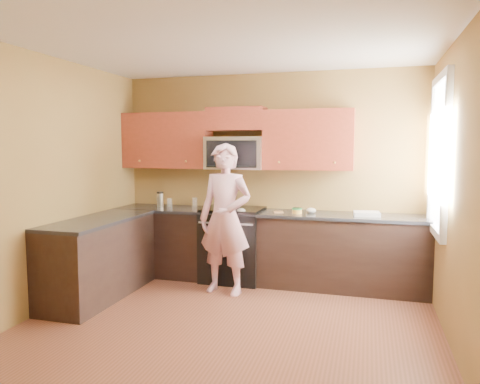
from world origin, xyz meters
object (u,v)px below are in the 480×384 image
(frying_pan, at_px, (230,210))
(travel_mug, at_px, (160,206))
(microwave, at_px, (236,169))
(woman, at_px, (225,219))
(stove, at_px, (233,244))
(butter_tub, at_px, (297,214))

(frying_pan, bearing_deg, travel_mug, 165.94)
(microwave, bearing_deg, woman, -84.67)
(stove, relative_size, butter_tub, 7.60)
(woman, distance_m, frying_pan, 0.39)
(butter_tub, bearing_deg, stove, 175.78)
(frying_pan, bearing_deg, butter_tub, 5.81)
(stove, relative_size, travel_mug, 4.79)
(stove, height_order, woman, woman)
(stove, distance_m, travel_mug, 1.19)
(microwave, height_order, frying_pan, microwave)
(stove, height_order, frying_pan, frying_pan)
(microwave, distance_m, travel_mug, 1.22)
(microwave, relative_size, frying_pan, 1.76)
(frying_pan, distance_m, travel_mug, 1.14)
(woman, height_order, travel_mug, woman)
(stove, height_order, microwave, microwave)
(microwave, distance_m, woman, 0.86)
(frying_pan, height_order, travel_mug, travel_mug)
(woman, bearing_deg, butter_tub, 38.46)
(butter_tub, relative_size, travel_mug, 0.63)
(stove, relative_size, microwave, 1.25)
(microwave, height_order, travel_mug, microwave)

